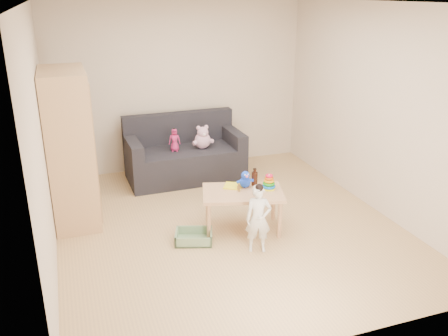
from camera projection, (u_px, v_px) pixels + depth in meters
name	position (u px, v px, depth m)	size (l,w,h in m)	color
room	(227.00, 123.00, 5.41)	(4.50, 4.50, 4.50)	tan
wardrobe	(70.00, 148.00, 5.71)	(0.52, 1.04, 1.87)	tan
sofa	(185.00, 163.00, 7.21)	(1.72, 0.86, 0.48)	black
play_table	(243.00, 210.00, 5.67)	(0.94, 0.59, 0.49)	tan
storage_bin	(194.00, 237.00, 5.44)	(0.42, 0.31, 0.13)	gray
toddler	(258.00, 220.00, 5.15)	(0.28, 0.19, 0.75)	white
pink_bear	(202.00, 139.00, 7.09)	(0.26, 0.22, 0.30)	#DDA2C4
doll	(175.00, 140.00, 6.95)	(0.17, 0.11, 0.33)	#B92261
ring_stacker	(269.00, 183.00, 5.62)	(0.16, 0.16, 0.19)	#FFFE0D
brown_bottle	(255.00, 178.00, 5.73)	(0.07, 0.07, 0.21)	black
blue_plush	(245.00, 179.00, 5.66)	(0.17, 0.14, 0.21)	#1C4AFF
wooden_figure	(239.00, 188.00, 5.55)	(0.04, 0.03, 0.11)	brown
yellow_book	(233.00, 186.00, 5.71)	(0.21, 0.21, 0.02)	yellow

